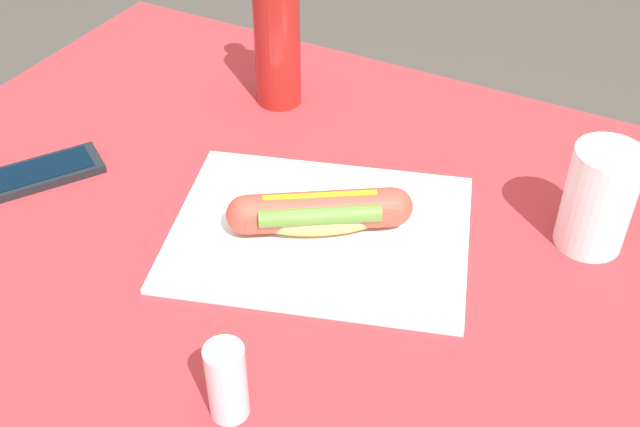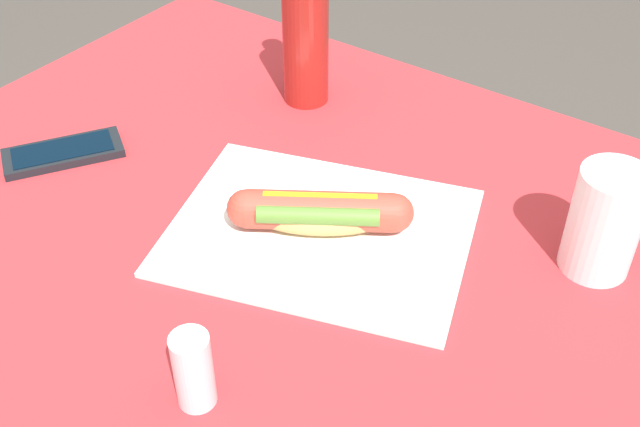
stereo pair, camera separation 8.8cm
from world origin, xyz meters
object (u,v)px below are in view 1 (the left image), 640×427
object	(u,v)px
hot_dog	(320,212)
drinking_cup	(599,199)
soda_bottle	(277,35)
salt_shaker	(227,382)
cell_phone	(41,173)

from	to	relation	value
hot_dog	drinking_cup	world-z (taller)	drinking_cup
soda_bottle	salt_shaker	size ratio (longest dim) A/B	2.78
hot_dog	drinking_cup	distance (m)	0.30
soda_bottle	salt_shaker	distance (m)	0.54
soda_bottle	hot_dog	bearing A→B (deg)	129.04
hot_dog	salt_shaker	xyz separation A→B (m)	(-0.04, 0.25, 0.01)
soda_bottle	drinking_cup	xyz separation A→B (m)	(-0.46, 0.10, -0.04)
cell_phone	drinking_cup	bearing A→B (deg)	-162.78
hot_dog	soda_bottle	world-z (taller)	soda_bottle
drinking_cup	salt_shaker	bearing A→B (deg)	58.94
cell_phone	soda_bottle	size ratio (longest dim) A/B	0.69
soda_bottle	drinking_cup	world-z (taller)	soda_bottle
cell_phone	salt_shaker	xyz separation A→B (m)	(-0.40, 0.19, 0.04)
drinking_cup	salt_shaker	size ratio (longest dim) A/B	1.50
drinking_cup	hot_dog	bearing A→B (deg)	25.52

